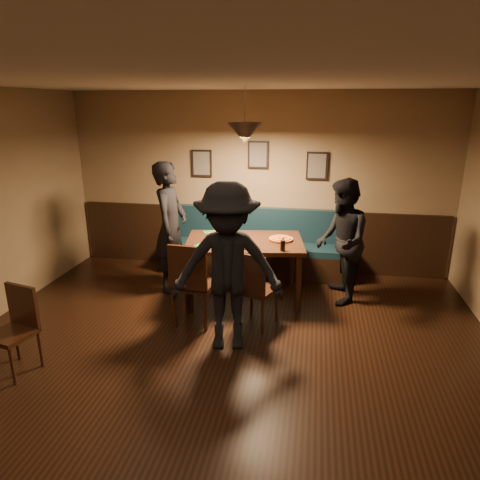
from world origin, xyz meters
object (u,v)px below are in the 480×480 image
(chair_near_left, at_px, (195,282))
(tabasco_bottle, at_px, (283,241))
(booth_bench, at_px, (255,243))
(soda_glass, at_px, (283,245))
(dining_table, at_px, (244,269))
(diner_front, at_px, (228,268))
(chair_near_right, at_px, (257,288))
(diner_left, at_px, (171,227))
(cafe_chair_far, at_px, (11,332))
(diner_right, at_px, (341,242))

(chair_near_left, height_order, tabasco_bottle, chair_near_left)
(booth_bench, height_order, soda_glass, booth_bench)
(booth_bench, distance_m, soda_glass, 1.42)
(dining_table, xyz_separation_m, soda_glass, (0.54, -0.33, 0.48))
(diner_front, bearing_deg, chair_near_right, 57.15)
(diner_left, xyz_separation_m, cafe_chair_far, (-0.90, -2.28, -0.49))
(chair_near_right, distance_m, soda_glass, 0.64)
(diner_front, bearing_deg, diner_right, 39.54)
(dining_table, xyz_separation_m, diner_right, (1.29, 0.14, 0.43))
(booth_bench, relative_size, diner_front, 1.62)
(booth_bench, height_order, chair_near_right, booth_bench)
(chair_near_right, bearing_deg, dining_table, 132.87)
(chair_near_right, xyz_separation_m, diner_front, (-0.25, -0.56, 0.45))
(chair_near_left, xyz_separation_m, tabasco_bottle, (1.00, 0.71, 0.36))
(dining_table, relative_size, soda_glass, 11.60)
(dining_table, distance_m, cafe_chair_far, 2.92)
(diner_right, relative_size, soda_glass, 12.55)
(chair_near_left, relative_size, tabasco_bottle, 9.43)
(dining_table, bearing_deg, chair_near_left, -129.52)
(cafe_chair_far, bearing_deg, chair_near_left, -124.71)
(dining_table, relative_size, chair_near_left, 1.48)
(diner_right, distance_m, cafe_chair_far, 4.01)
(diner_right, height_order, diner_front, diner_front)
(booth_bench, bearing_deg, cafe_chair_far, -123.07)
(booth_bench, xyz_separation_m, tabasco_bottle, (0.51, -1.02, 0.39))
(diner_right, distance_m, tabasco_bottle, 0.80)
(diner_left, distance_m, tabasco_bottle, 1.62)
(chair_near_left, height_order, soda_glass, chair_near_left)
(chair_near_left, relative_size, diner_right, 0.63)
(booth_bench, distance_m, dining_table, 0.93)
(diner_right, bearing_deg, soda_glass, -63.01)
(chair_near_left, xyz_separation_m, diner_right, (1.77, 0.95, 0.31))
(diner_left, xyz_separation_m, tabasco_bottle, (1.61, -0.23, -0.04))
(booth_bench, bearing_deg, diner_right, -31.65)
(chair_near_right, distance_m, diner_left, 1.67)
(booth_bench, relative_size, cafe_chair_far, 3.41)
(diner_left, height_order, cafe_chair_far, diner_left)
(soda_glass, relative_size, tabasco_bottle, 1.20)
(chair_near_left, xyz_separation_m, chair_near_right, (0.75, 0.08, -0.05))
(diner_front, xyz_separation_m, tabasco_bottle, (0.50, 1.19, -0.04))
(booth_bench, bearing_deg, soda_glass, -67.29)
(booth_bench, relative_size, tabasco_bottle, 26.79)
(diner_left, bearing_deg, soda_glass, -105.48)
(diner_right, xyz_separation_m, tabasco_bottle, (-0.76, -0.24, 0.05))
(booth_bench, xyz_separation_m, diner_right, (1.27, -0.78, 0.34))
(tabasco_bottle, bearing_deg, diner_front, -112.70)
(booth_bench, distance_m, cafe_chair_far, 3.66)
(diner_front, bearing_deg, dining_table, 82.26)
(chair_near_left, height_order, diner_front, diner_front)
(chair_near_left, bearing_deg, tabasco_bottle, 40.29)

